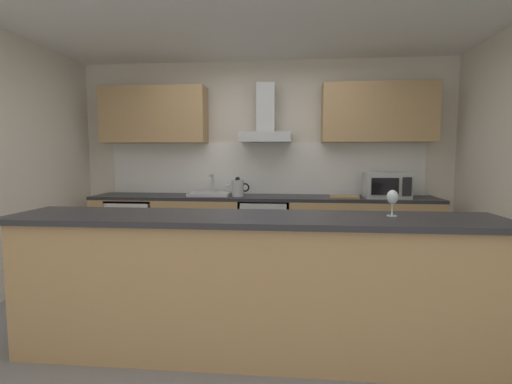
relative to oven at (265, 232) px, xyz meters
name	(u,v)px	position (x,y,z in m)	size (l,w,h in m)	color
ground	(247,319)	(-0.04, -1.48, -0.47)	(5.77, 4.65, 0.02)	gray
ceiling	(247,3)	(-0.04, -1.48, 2.15)	(5.77, 4.65, 0.02)	white
wall_back	(264,163)	(-0.04, 0.41, 0.84)	(5.77, 0.12, 2.60)	silver
backsplash_tile	(264,168)	(-0.04, 0.33, 0.77)	(4.05, 0.02, 0.66)	white
counter_back	(262,232)	(-0.04, 0.03, -0.01)	(4.20, 0.60, 0.90)	tan
counter_island	(252,286)	(0.06, -2.08, 0.04)	(3.35, 0.64, 0.99)	tan
upper_cabinets	(263,114)	(-0.04, 0.18, 1.45)	(4.14, 0.32, 0.70)	tan
oven	(265,232)	(0.00, 0.00, 0.00)	(0.60, 0.62, 0.80)	slate
refrigerator	(136,232)	(-1.64, 0.00, -0.03)	(0.58, 0.60, 0.85)	white
microwave	(387,185)	(1.43, -0.03, 0.59)	(0.50, 0.38, 0.30)	#B7BABC
sink	(210,193)	(-0.68, 0.01, 0.47)	(0.50, 0.40, 0.26)	silver
kettle	(238,188)	(-0.33, -0.03, 0.55)	(0.29, 0.15, 0.24)	#B7BABC
range_hood	(266,124)	(0.00, 0.13, 1.33)	(0.62, 0.45, 0.72)	#B7BABC
wine_glass	(392,198)	(1.01, -2.01, 0.65)	(0.08, 0.08, 0.18)	silver
chopping_board	(344,196)	(0.95, -0.02, 0.45)	(0.34, 0.22, 0.02)	tan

